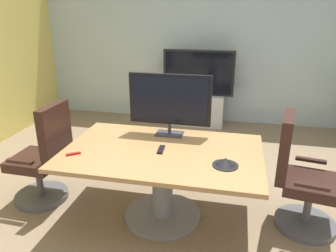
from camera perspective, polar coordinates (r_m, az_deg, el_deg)
The scene contains 10 objects.
ground_plane at distance 3.44m, azimuth 1.81°, elevation -14.76°, with size 7.14×7.14×0.00m, color #7A664C.
wall_back_glass_partition at distance 5.80m, azimuth 7.59°, elevation 14.01°, with size 6.14×0.10×2.70m, color #9EB2B7.
conference_table at distance 3.08m, azimuth -1.00°, elevation -7.51°, with size 1.83×1.16×0.73m.
office_chair_left at distance 3.62m, azimuth -21.04°, elevation -5.97°, with size 0.60×0.58×1.09m.
office_chair_right at distance 3.25m, azimuth 22.38°, elevation -9.25°, with size 0.63×0.61×1.09m.
tv_monitor at distance 3.25m, azimuth 0.32°, elevation 4.42°, with size 0.84×0.18×0.64m.
wall_display_unit at distance 5.64m, azimuth 5.28°, elevation 4.52°, with size 1.20×0.36×1.31m.
conference_phone at distance 2.75m, azimuth 10.15°, elevation -6.36°, with size 0.22×0.22×0.07m.
remote_control at distance 2.99m, azimuth -1.24°, elevation -4.19°, with size 0.05×0.17×0.02m, color black.
whiteboard_marker at distance 3.03m, azimuth -16.42°, elevation -4.76°, with size 0.13×0.02×0.02m, color red.
Camera 1 is at (0.50, -2.76, 1.98)m, focal length 34.39 mm.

